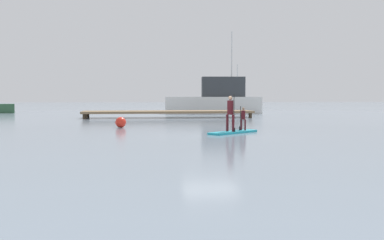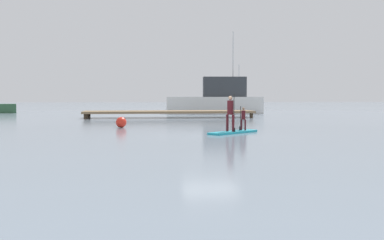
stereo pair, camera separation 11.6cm
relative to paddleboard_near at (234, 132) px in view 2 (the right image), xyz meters
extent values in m
plane|color=gray|center=(-1.32, -1.07, -0.05)|extent=(240.00, 240.00, 0.00)
cube|color=#1E9EB2|center=(-0.06, -0.05, 0.00)|extent=(2.73, 2.44, 0.10)
cube|color=#1E9EB2|center=(1.12, 0.94, 0.00)|extent=(0.50, 0.53, 0.09)
cylinder|color=#4C1419|center=(-0.34, -0.06, 0.45)|extent=(0.12, 0.12, 0.80)
cylinder|color=#4C1419|center=(-0.12, -0.32, 0.45)|extent=(0.12, 0.12, 0.80)
cylinder|color=#4C1419|center=(-0.23, -0.19, 1.18)|extent=(0.42, 0.42, 0.66)
sphere|color=tan|center=(-0.23, -0.19, 1.63)|extent=(0.19, 0.19, 0.19)
cylinder|color=black|center=(-0.09, -0.36, 0.93)|extent=(0.03, 0.03, 1.77)
cube|color=black|center=(-0.09, -0.36, 0.14)|extent=(0.11, 0.13, 0.18)
cylinder|color=#4C1419|center=(0.50, 0.56, 0.31)|extent=(0.08, 0.08, 0.53)
cylinder|color=#4C1419|center=(0.64, 0.39, 0.31)|extent=(0.08, 0.08, 0.53)
cylinder|color=#4C1419|center=(0.57, 0.48, 0.80)|extent=(0.28, 0.28, 0.44)
sphere|color=#8C664C|center=(0.57, 0.48, 1.10)|extent=(0.13, 0.13, 0.13)
cylinder|color=black|center=(0.46, 0.61, 0.64)|extent=(0.03, 0.03, 1.17)
cube|color=black|center=(0.46, 0.61, 0.14)|extent=(0.11, 0.13, 0.18)
cube|color=silver|center=(3.46, 24.20, 0.81)|extent=(9.90, 3.61, 1.72)
cube|color=#33383D|center=(4.48, 24.09, 2.68)|extent=(4.51, 2.18, 2.03)
cylinder|color=silver|center=(5.34, 23.99, 6.01)|extent=(0.12, 0.12, 4.63)
cube|color=#9E9384|center=(8.88, 38.52, 0.48)|extent=(6.31, 3.05, 1.07)
cube|color=#B2AD9E|center=(8.93, 38.53, 1.66)|extent=(3.11, 1.92, 1.28)
cylinder|color=silver|center=(9.49, 38.69, 4.19)|extent=(0.12, 0.12, 3.79)
cube|color=#846B4C|center=(-1.83, 15.95, 0.43)|extent=(13.85, 3.16, 0.18)
cylinder|color=#473828|center=(-8.46, 14.68, 0.24)|extent=(0.28, 0.28, 0.57)
cylinder|color=#473828|center=(-8.46, 17.23, 0.24)|extent=(0.28, 0.28, 0.57)
cylinder|color=#473828|center=(4.79, 14.68, 0.24)|extent=(0.28, 0.28, 0.57)
cylinder|color=#473828|center=(4.79, 17.23, 0.24)|extent=(0.28, 0.28, 0.57)
sphere|color=red|center=(-5.44, 4.56, 0.25)|extent=(0.60, 0.60, 0.60)
camera|label=1|loc=(-4.85, -20.69, 1.69)|focal=41.71mm
camera|label=2|loc=(-4.73, -20.70, 1.69)|focal=41.71mm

